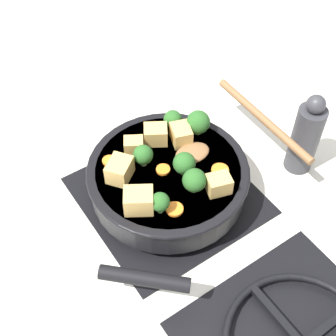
{
  "coord_description": "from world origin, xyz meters",
  "views": [
    {
      "loc": [
        0.31,
        0.46,
        0.73
      ],
      "look_at": [
        0.0,
        0.0,
        0.08
      ],
      "focal_mm": 50.0,
      "sensor_mm": 36.0,
      "label": 1
    }
  ],
  "objects": [
    {
      "name": "ground_plane",
      "position": [
        0.0,
        0.0,
        0.0
      ],
      "size": [
        2.4,
        2.4,
        0.0
      ],
      "primitive_type": "plane",
      "color": "silver"
    },
    {
      "name": "front_burner_grate",
      "position": [
        0.0,
        0.0,
        0.01
      ],
      "size": [
        0.31,
        0.31,
        0.03
      ],
      "color": "black",
      "rests_on": "ground_plane"
    },
    {
      "name": "skillet_pan",
      "position": [
        0.0,
        0.0,
        0.06
      ],
      "size": [
        0.36,
        0.36,
        0.06
      ],
      "color": "black",
      "rests_on": "front_burner_grate"
    },
    {
      "name": "wooden_spoon",
      "position": [
        -0.16,
        0.0,
        0.09
      ],
      "size": [
        0.21,
        0.27,
        0.02
      ],
      "color": "brown",
      "rests_on": "skillet_pan"
    },
    {
      "name": "tofu_cube_center_large",
      "position": [
        -0.02,
        -0.07,
        0.1
      ],
      "size": [
        0.06,
        0.05,
        0.03
      ],
      "primitive_type": "cube",
      "rotation": [
        0.0,
        0.0,
        5.73
      ],
      "color": "tan",
      "rests_on": "skillet_pan"
    },
    {
      "name": "tofu_cube_near_handle",
      "position": [
        -0.06,
        -0.04,
        0.1
      ],
      "size": [
        0.05,
        0.05,
        0.03
      ],
      "primitive_type": "cube",
      "rotation": [
        0.0,
        0.0,
        4.39
      ],
      "color": "tan",
      "rests_on": "skillet_pan"
    },
    {
      "name": "tofu_cube_east_chunk",
      "position": [
        0.03,
        -0.07,
        0.1
      ],
      "size": [
        0.05,
        0.04,
        0.03
      ],
      "primitive_type": "cube",
      "rotation": [
        0.0,
        0.0,
        2.6
      ],
      "color": "tan",
      "rests_on": "skillet_pan"
    },
    {
      "name": "tofu_cube_west_chunk",
      "position": [
        0.08,
        -0.03,
        0.1
      ],
      "size": [
        0.06,
        0.06,
        0.04
      ],
      "primitive_type": "cube",
      "rotation": [
        0.0,
        0.0,
        0.64
      ],
      "color": "tan",
      "rests_on": "skillet_pan"
    },
    {
      "name": "tofu_cube_back_piece",
      "position": [
        0.09,
        0.05,
        0.1
      ],
      "size": [
        0.06,
        0.06,
        0.04
      ],
      "primitive_type": "cube",
      "rotation": [
        0.0,
        0.0,
        2.58
      ],
      "color": "tan",
      "rests_on": "skillet_pan"
    },
    {
      "name": "tofu_cube_front_piece",
      "position": [
        -0.04,
        0.09,
        0.1
      ],
      "size": [
        0.05,
        0.04,
        0.03
      ],
      "primitive_type": "cube",
      "rotation": [
        0.0,
        0.0,
        2.84
      ],
      "color": "tan",
      "rests_on": "skillet_pan"
    },
    {
      "name": "broccoli_floret_near_spoon",
      "position": [
        -0.06,
        -0.08,
        0.11
      ],
      "size": [
        0.04,
        0.04,
        0.04
      ],
      "color": "#709956",
      "rests_on": "skillet_pan"
    },
    {
      "name": "broccoli_floret_center_top",
      "position": [
        -0.02,
        0.03,
        0.11
      ],
      "size": [
        0.04,
        0.04,
        0.05
      ],
      "color": "#709956",
      "rests_on": "skillet_pan"
    },
    {
      "name": "broccoli_floret_east_rim",
      "position": [
        0.03,
        -0.03,
        0.11
      ],
      "size": [
        0.04,
        0.04,
        0.04
      ],
      "color": "#709956",
      "rests_on": "skillet_pan"
    },
    {
      "name": "broccoli_floret_west_rim",
      "position": [
        0.06,
        0.07,
        0.11
      ],
      "size": [
        0.03,
        0.03,
        0.04
      ],
      "color": "#709956",
      "rests_on": "skillet_pan"
    },
    {
      "name": "broccoli_floret_north_edge",
      "position": [
        -0.01,
        0.07,
        0.11
      ],
      "size": [
        0.04,
        0.04,
        0.05
      ],
      "color": "#709956",
      "rests_on": "skillet_pan"
    },
    {
      "name": "broccoli_floret_south_cluster",
      "position": [
        -0.1,
        -0.04,
        0.11
      ],
      "size": [
        0.05,
        0.05,
        0.05
      ],
      "color": "#709956",
      "rests_on": "skillet_pan"
    },
    {
      "name": "carrot_slice_orange_thin",
      "position": [
        0.08,
        -0.07,
        0.09
      ],
      "size": [
        0.03,
        0.03,
        0.01
      ],
      "primitive_type": "cylinder",
      "color": "orange",
      "rests_on": "skillet_pan"
    },
    {
      "name": "carrot_slice_near_center",
      "position": [
        -0.07,
        0.06,
        0.09
      ],
      "size": [
        0.03,
        0.03,
        0.01
      ],
      "primitive_type": "cylinder",
      "color": "orange",
      "rests_on": "skillet_pan"
    },
    {
      "name": "carrot_slice_edge_slice",
      "position": [
        0.01,
        -0.0,
        0.09
      ],
      "size": [
        0.03,
        0.03,
        0.01
      ],
      "primitive_type": "cylinder",
      "color": "orange",
      "rests_on": "skillet_pan"
    },
    {
      "name": "carrot_slice_under_broccoli",
      "position": [
        0.04,
        0.08,
        0.09
      ],
      "size": [
        0.03,
        0.03,
        0.01
      ],
      "primitive_type": "cylinder",
      "color": "orange",
      "rests_on": "skillet_pan"
    },
    {
      "name": "pepper_mill",
      "position": [
        -0.27,
        0.08,
        0.08
      ],
      "size": [
        0.06,
        0.06,
        0.18
      ],
      "color": "#333338",
      "rests_on": "ground_plane"
    }
  ]
}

